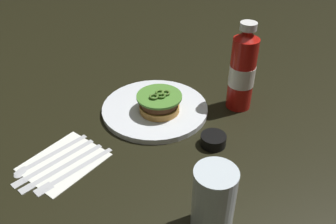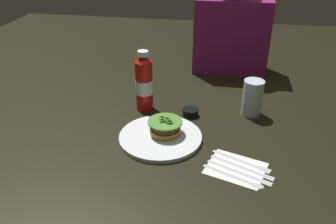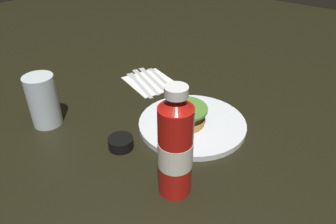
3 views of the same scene
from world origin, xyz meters
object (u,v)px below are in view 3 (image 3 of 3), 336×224
(condiment_cup, at_px, (121,143))
(napkin, at_px, (151,82))
(burger_sandwich, at_px, (185,115))
(spoon_utensil, at_px, (157,74))
(fork_utensil, at_px, (138,82))
(ketchup_bottle, at_px, (175,148))
(water_glass, at_px, (43,101))
(dinner_plate, at_px, (192,124))
(butter_knife, at_px, (151,77))
(steak_knife, at_px, (144,79))

(condiment_cup, distance_m, napkin, 0.34)
(burger_sandwich, height_order, spoon_utensil, burger_sandwich)
(napkin, bearing_deg, fork_utensil, 46.22)
(ketchup_bottle, relative_size, water_glass, 1.72)
(dinner_plate, xyz_separation_m, butter_knife, (0.27, -0.14, -0.00))
(spoon_utensil, xyz_separation_m, steak_knife, (0.01, 0.05, 0.00))
(ketchup_bottle, height_order, steak_knife, ketchup_bottle)
(dinner_plate, height_order, water_glass, water_glass)
(napkin, xyz_separation_m, steak_knife, (0.03, 0.00, 0.00))
(ketchup_bottle, xyz_separation_m, steak_knife, (0.38, -0.31, -0.10))
(burger_sandwich, xyz_separation_m, ketchup_bottle, (-0.11, 0.18, 0.07))
(fork_utensil, bearing_deg, ketchup_bottle, 142.97)
(condiment_cup, height_order, spoon_utensil, condiment_cup)
(ketchup_bottle, bearing_deg, water_glass, 3.90)
(burger_sandwich, height_order, napkin, burger_sandwich)
(ketchup_bottle, height_order, napkin, ketchup_bottle)
(condiment_cup, bearing_deg, water_glass, 12.97)
(steak_knife, bearing_deg, burger_sandwich, 153.52)
(dinner_plate, xyz_separation_m, fork_utensil, (0.28, -0.08, -0.00))
(ketchup_bottle, bearing_deg, steak_knife, -39.82)
(ketchup_bottle, relative_size, butter_knife, 1.24)
(ketchup_bottle, distance_m, spoon_utensil, 0.52)
(ketchup_bottle, bearing_deg, condiment_cup, -7.50)
(burger_sandwich, relative_size, fork_utensil, 0.65)
(burger_sandwich, height_order, butter_knife, burger_sandwich)
(steak_knife, bearing_deg, dinner_plate, 157.66)
(spoon_utensil, xyz_separation_m, fork_utensil, (0.02, 0.08, -0.00))
(spoon_utensil, height_order, fork_utensil, same)
(ketchup_bottle, relative_size, spoon_utensil, 1.35)
(dinner_plate, distance_m, butter_knife, 0.30)
(condiment_cup, xyz_separation_m, fork_utensil, (0.20, -0.26, -0.01))
(burger_sandwich, height_order, fork_utensil, burger_sandwich)
(water_glass, xyz_separation_m, butter_knife, (-0.03, -0.37, -0.06))
(water_glass, height_order, condiment_cup, water_glass)
(water_glass, distance_m, napkin, 0.35)
(butter_knife, bearing_deg, fork_utensil, 79.47)
(burger_sandwich, xyz_separation_m, butter_knife, (0.25, -0.16, -0.03))
(napkin, bearing_deg, burger_sandwich, 150.49)
(dinner_plate, bearing_deg, fork_utensil, -17.01)
(ketchup_bottle, relative_size, napkin, 1.43)
(water_glass, bearing_deg, fork_utensil, -94.41)
(condiment_cup, distance_m, steak_knife, 0.35)
(burger_sandwich, bearing_deg, ketchup_bottle, 121.76)
(ketchup_bottle, height_order, fork_utensil, ketchup_bottle)
(condiment_cup, xyz_separation_m, napkin, (0.17, -0.29, -0.01))
(water_glass, distance_m, butter_knife, 0.37)
(steak_knife, relative_size, fork_utensil, 1.06)
(ketchup_bottle, bearing_deg, fork_utensil, -37.03)
(butter_knife, bearing_deg, burger_sandwich, 148.50)
(dinner_plate, bearing_deg, condiment_cup, 65.65)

